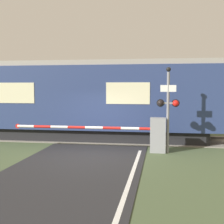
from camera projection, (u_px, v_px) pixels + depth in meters
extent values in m
plane|color=#475638|center=(89.00, 155.00, 11.84)|extent=(80.00, 80.00, 0.00)
cube|color=gray|center=(107.00, 139.00, 15.52)|extent=(36.00, 3.20, 0.03)
cube|color=#595451|center=(104.00, 140.00, 14.80)|extent=(36.00, 0.08, 0.10)
cube|color=#595451|center=(109.00, 135.00, 16.22)|extent=(36.00, 0.08, 0.10)
cube|color=black|center=(29.00, 131.00, 16.14)|extent=(17.68, 2.62, 0.60)
cube|color=navy|center=(29.00, 97.00, 15.99)|extent=(19.22, 3.08, 2.96)
cube|color=gray|center=(28.00, 65.00, 15.87)|extent=(18.83, 2.84, 0.24)
cube|color=beige|center=(128.00, 93.00, 13.62)|extent=(1.92, 0.02, 0.95)
cube|color=beige|center=(14.00, 93.00, 14.45)|extent=(1.92, 0.02, 0.95)
cube|color=gray|center=(158.00, 135.00, 12.26)|extent=(0.60, 0.44, 1.38)
cylinder|color=gray|center=(158.00, 129.00, 12.24)|extent=(0.16, 0.16, 0.18)
cylinder|color=red|center=(149.00, 129.00, 12.29)|extent=(0.73, 0.11, 0.11)
cylinder|color=white|center=(130.00, 128.00, 12.41)|extent=(0.73, 0.11, 0.11)
cylinder|color=red|center=(112.00, 128.00, 12.53)|extent=(0.73, 0.11, 0.11)
cylinder|color=white|center=(94.00, 128.00, 12.64)|extent=(0.73, 0.11, 0.11)
cylinder|color=red|center=(77.00, 127.00, 12.76)|extent=(0.73, 0.11, 0.11)
cylinder|color=white|center=(59.00, 127.00, 12.87)|extent=(0.73, 0.11, 0.11)
cylinder|color=red|center=(42.00, 127.00, 12.99)|extent=(0.73, 0.11, 0.11)
cylinder|color=white|center=(26.00, 126.00, 13.10)|extent=(0.73, 0.11, 0.11)
cylinder|color=red|center=(18.00, 126.00, 13.16)|extent=(0.20, 0.02, 0.20)
cylinder|color=gray|center=(168.00, 113.00, 12.08)|extent=(0.11, 0.11, 3.15)
cube|color=gray|center=(168.00, 103.00, 12.05)|extent=(0.70, 0.07, 0.07)
sphere|color=black|center=(160.00, 103.00, 12.04)|extent=(0.24, 0.24, 0.24)
sphere|color=red|center=(176.00, 103.00, 11.95)|extent=(0.24, 0.24, 0.24)
cylinder|color=black|center=(160.00, 103.00, 12.15)|extent=(0.30, 0.06, 0.30)
cylinder|color=black|center=(176.00, 103.00, 12.06)|extent=(0.30, 0.06, 0.30)
cube|color=white|center=(168.00, 88.00, 11.96)|extent=(0.60, 0.02, 0.26)
sphere|color=black|center=(169.00, 69.00, 11.95)|extent=(0.18, 0.18, 0.18)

